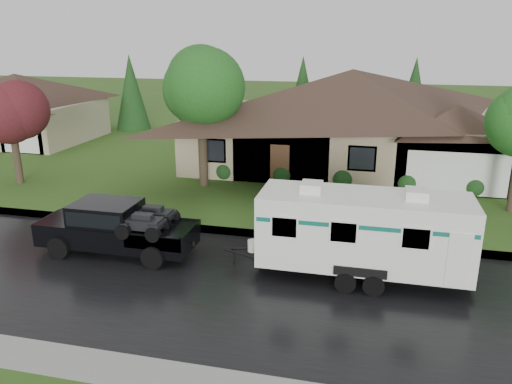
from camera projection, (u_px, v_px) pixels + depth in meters
ground at (266, 262)px, 17.53m from camera, size 140.00×140.00×0.00m
road at (253, 288)px, 15.67m from camera, size 140.00×8.00×0.01m
curb at (278, 236)px, 19.60m from camera, size 140.00×0.50×0.15m
lawn at (316, 160)px, 31.43m from camera, size 140.00×26.00×0.15m
house_main at (356, 108)px, 28.78m from camera, size 19.44×10.80×6.90m
house_far at (19, 102)px, 36.12m from camera, size 10.80×8.64×5.80m
tree_left_green at (201, 89)px, 24.45m from camera, size 4.28×4.28×7.09m
tree_red at (11, 116)px, 25.23m from camera, size 3.09×3.09×5.11m
shrub_row at (343, 177)px, 25.52m from camera, size 13.60×1.00×1.00m
pickup_truck at (114, 226)px, 18.04m from camera, size 5.67×2.15×1.89m
travel_trailer at (363, 230)px, 15.91m from camera, size 6.99×2.46×3.14m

